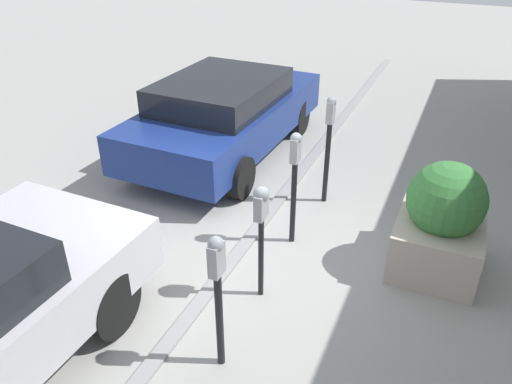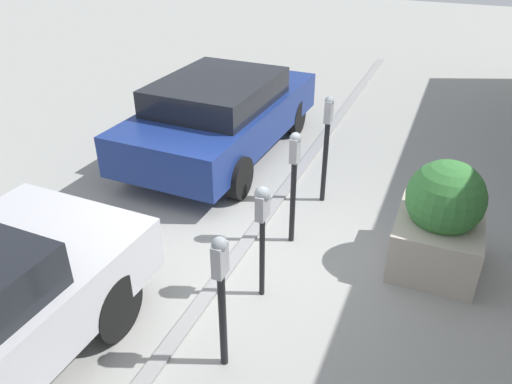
{
  "view_description": "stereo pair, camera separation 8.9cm",
  "coord_description": "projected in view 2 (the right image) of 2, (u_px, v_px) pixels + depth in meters",
  "views": [
    {
      "loc": [
        -4.44,
        -2.09,
        3.7
      ],
      "look_at": [
        0.0,
        -0.14,
        0.91
      ],
      "focal_mm": 35.0,
      "sensor_mm": 36.0,
      "label": 1
    },
    {
      "loc": [
        -4.48,
        -2.0,
        3.7
      ],
      "look_at": [
        0.0,
        -0.14,
        0.91
      ],
      "focal_mm": 35.0,
      "sensor_mm": 36.0,
      "label": 2
    }
  ],
  "objects": [
    {
      "name": "ground_plane",
      "position": [
        245.0,
        254.0,
        6.1
      ],
      "size": [
        40.0,
        40.0,
        0.0
      ],
      "primitive_type": "plane",
      "color": "#999993"
    },
    {
      "name": "parking_meter_nearest",
      "position": [
        221.0,
        283.0,
        4.18
      ],
      "size": [
        0.16,
        0.14,
        1.42
      ],
      "color": "black",
      "rests_on": "ground_plane"
    },
    {
      "name": "curb_strip",
      "position": [
        239.0,
        251.0,
        6.11
      ],
      "size": [
        19.0,
        0.16,
        0.04
      ],
      "color": "gray",
      "rests_on": "ground_plane"
    },
    {
      "name": "parked_car_middle",
      "position": [
        222.0,
        114.0,
        8.22
      ],
      "size": [
        4.15,
        1.96,
        1.35
      ],
      "rotation": [
        0.0,
        0.0,
        -0.03
      ],
      "color": "navy",
      "rests_on": "ground_plane"
    },
    {
      "name": "parking_meter_fourth",
      "position": [
        327.0,
        136.0,
        6.73
      ],
      "size": [
        0.15,
        0.13,
        1.56
      ],
      "color": "black",
      "rests_on": "ground_plane"
    },
    {
      "name": "parking_meter_second",
      "position": [
        262.0,
        217.0,
        4.98
      ],
      "size": [
        0.19,
        0.16,
        1.35
      ],
      "color": "black",
      "rests_on": "ground_plane"
    },
    {
      "name": "planter_box",
      "position": [
        440.0,
        221.0,
        5.64
      ],
      "size": [
        1.12,
        0.95,
        1.34
      ],
      "color": "#B2A899",
      "rests_on": "ground_plane"
    },
    {
      "name": "parking_meter_middle",
      "position": [
        294.0,
        172.0,
        5.86
      ],
      "size": [
        0.16,
        0.13,
        1.48
      ],
      "color": "black",
      "rests_on": "ground_plane"
    }
  ]
}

